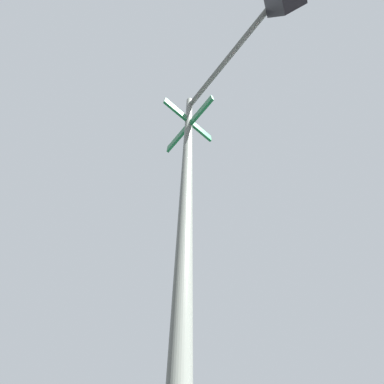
# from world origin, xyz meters

# --- Properties ---
(traffic_signal_near) EXTENTS (1.43, 2.59, 6.30)m
(traffic_signal_near) POSITION_xyz_m (-6.80, -5.70, 4.43)
(traffic_signal_near) COLOR #474C47
(traffic_signal_near) RESTS_ON ground_plane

